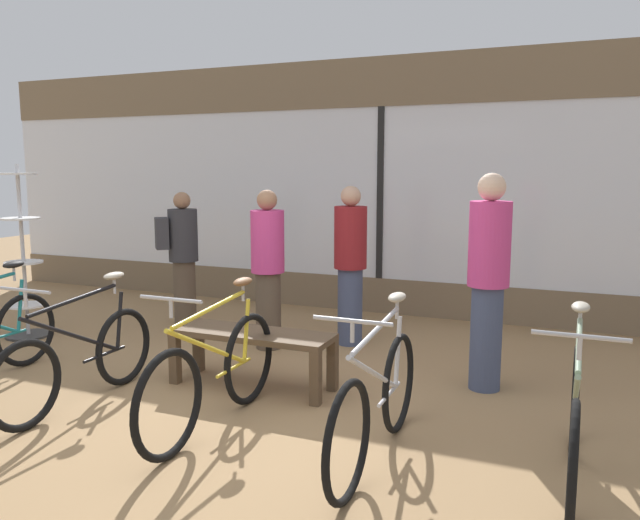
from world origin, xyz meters
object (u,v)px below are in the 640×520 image
object	(u,v)px
customer_near_rack	(268,266)
accessory_rack	(24,268)
bicycle_right	(377,402)
display_bench	(252,342)
customer_mid_floor	(488,277)
bicycle_center	(214,374)
customer_by_window	(182,254)
bicycle_far_right	(574,422)
customer_near_bench	(350,262)
bicycle_left	(80,359)

from	to	relation	value
customer_near_rack	accessory_rack	bearing A→B (deg)	-166.85
bicycle_right	display_bench	xyz separation A→B (m)	(-1.38, 0.89, 0.01)
customer_near_rack	customer_mid_floor	distance (m)	2.27
bicycle_center	customer_by_window	bearing A→B (deg)	129.04
bicycle_center	accessory_rack	distance (m)	3.50
accessory_rack	bicycle_center	bearing A→B (deg)	-21.88
bicycle_far_right	customer_near_rack	xyz separation A→B (m)	(-2.94, 1.85, 0.46)
bicycle_center	accessory_rack	bearing A→B (deg)	158.12
display_bench	customer_by_window	size ratio (longest dim) A/B	0.89
accessory_rack	display_bench	distance (m)	3.14
display_bench	customer_near_bench	xyz separation A→B (m)	(0.31, 1.56, 0.48)
bicycle_left	accessory_rack	bearing A→B (deg)	146.81
bicycle_center	display_bench	xyz separation A→B (m)	(-0.15, 0.84, 0.00)
bicycle_center	customer_near_bench	size ratio (longest dim) A/B	1.06
bicycle_center	customer_near_bench	bearing A→B (deg)	86.21
bicycle_far_right	customer_mid_floor	bearing A→B (deg)	115.62
bicycle_left	customer_near_bench	size ratio (longest dim) A/B	1.02
bicycle_left	bicycle_center	distance (m)	1.20
customer_mid_floor	customer_near_bench	size ratio (longest dim) A/B	1.08
bicycle_left	customer_by_window	distance (m)	2.57
bicycle_center	display_bench	distance (m)	0.85
display_bench	customer_mid_floor	distance (m)	2.04
bicycle_left	customer_near_rack	xyz separation A→B (m)	(0.64, 1.95, 0.49)
bicycle_right	bicycle_center	bearing A→B (deg)	177.69
customer_by_window	customer_near_bench	xyz separation A→B (m)	(2.10, 0.00, 0.03)
bicycle_center	bicycle_left	bearing A→B (deg)	-178.53
display_bench	customer_by_window	distance (m)	2.41
bicycle_left	bicycle_far_right	bearing A→B (deg)	1.74
bicycle_far_right	display_bench	world-z (taller)	bicycle_far_right
bicycle_center	bicycle_right	size ratio (longest dim) A/B	1.02
bicycle_right	customer_near_rack	distance (m)	2.71
bicycle_center	display_bench	world-z (taller)	bicycle_center
bicycle_left	bicycle_center	world-z (taller)	bicycle_center
bicycle_left	bicycle_far_right	world-z (taller)	bicycle_far_right
customer_near_bench	customer_mid_floor	bearing A→B (deg)	-29.10
customer_by_window	customer_mid_floor	size ratio (longest dim) A/B	0.87
bicycle_right	customer_near_bench	xyz separation A→B (m)	(-1.07, 2.44, 0.48)
bicycle_right	accessory_rack	distance (m)	4.68
bicycle_left	customer_near_bench	world-z (taller)	customer_near_bench
bicycle_far_right	accessory_rack	bearing A→B (deg)	167.73
bicycle_far_right	customer_by_window	distance (m)	4.92
display_bench	customer_near_rack	xyz separation A→B (m)	(-0.41, 1.08, 0.46)
bicycle_far_right	bicycle_center	bearing A→B (deg)	-178.13
bicycle_right	customer_near_bench	world-z (taller)	customer_near_bench
bicycle_left	customer_by_window	size ratio (longest dim) A/B	1.08
bicycle_center	customer_near_rack	size ratio (longest dim) A/B	1.08
bicycle_left	bicycle_center	size ratio (longest dim) A/B	0.96
accessory_rack	customer_mid_floor	bearing A→B (deg)	2.95
customer_near_rack	bicycle_far_right	bearing A→B (deg)	-32.10
bicycle_left	display_bench	xyz separation A→B (m)	(1.05, 0.87, 0.03)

